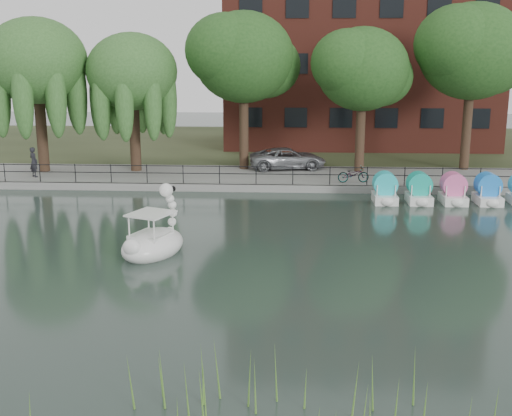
# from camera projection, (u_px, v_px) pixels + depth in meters

# --- Properties ---
(ground_plane) EXTENTS (120.00, 120.00, 0.00)m
(ground_plane) POSITION_uv_depth(u_px,v_px,m) (235.00, 271.00, 22.19)
(ground_plane) COLOR #313E39
(promenade) EXTENTS (40.00, 6.00, 0.40)m
(promenade) POSITION_uv_depth(u_px,v_px,m) (259.00, 178.00, 37.66)
(promenade) COLOR gray
(promenade) RESTS_ON ground_plane
(kerb) EXTENTS (40.00, 0.25, 0.40)m
(kerb) POSITION_uv_depth(u_px,v_px,m) (256.00, 188.00, 34.80)
(kerb) COLOR gray
(kerb) RESTS_ON ground_plane
(land_strip) EXTENTS (60.00, 22.00, 0.36)m
(land_strip) POSITION_uv_depth(u_px,v_px,m) (267.00, 145.00, 51.25)
(land_strip) COLOR #47512D
(land_strip) RESTS_ON ground_plane
(railing) EXTENTS (32.00, 0.05, 1.00)m
(railing) POSITION_uv_depth(u_px,v_px,m) (256.00, 170.00, 34.77)
(railing) COLOR black
(railing) RESTS_ON promenade
(apartment_building) EXTENTS (20.00, 10.07, 18.00)m
(apartment_building) POSITION_uv_depth(u_px,v_px,m) (360.00, 25.00, 48.68)
(apartment_building) COLOR #4C1E16
(apartment_building) RESTS_ON land_strip
(willow_left) EXTENTS (5.88, 5.88, 9.01)m
(willow_left) POSITION_uv_depth(u_px,v_px,m) (36.00, 61.00, 37.26)
(willow_left) COLOR #473323
(willow_left) RESTS_ON promenade
(willow_mid) EXTENTS (5.32, 5.32, 8.15)m
(willow_mid) POSITION_uv_depth(u_px,v_px,m) (132.00, 72.00, 37.60)
(willow_mid) COLOR #473323
(willow_mid) RESTS_ON promenade
(broadleaf_center) EXTENTS (6.00, 6.00, 9.25)m
(broadleaf_center) POSITION_uv_depth(u_px,v_px,m) (244.00, 58.00, 38.03)
(broadleaf_center) COLOR #473323
(broadleaf_center) RESTS_ON promenade
(broadleaf_right) EXTENTS (5.40, 5.40, 8.32)m
(broadleaf_right) POSITION_uv_depth(u_px,v_px,m) (363.00, 70.00, 37.34)
(broadleaf_right) COLOR #473323
(broadleaf_right) RESTS_ON promenade
(broadleaf_far) EXTENTS (6.30, 6.30, 9.71)m
(broadleaf_far) POSITION_uv_depth(u_px,v_px,m) (473.00, 52.00, 37.73)
(broadleaf_far) COLOR #473323
(broadleaf_far) RESTS_ON promenade
(minivan) EXTENTS (3.37, 5.69, 1.49)m
(minivan) POSITION_uv_depth(u_px,v_px,m) (288.00, 157.00, 39.28)
(minivan) COLOR gray
(minivan) RESTS_ON promenade
(bicycle) EXTENTS (0.80, 1.78, 1.00)m
(bicycle) POSITION_uv_depth(u_px,v_px,m) (353.00, 173.00, 35.24)
(bicycle) COLOR gray
(bicycle) RESTS_ON promenade
(pedestrian) EXTENTS (0.86, 0.83, 1.98)m
(pedestrian) POSITION_uv_depth(u_px,v_px,m) (34.00, 160.00, 36.70)
(pedestrian) COLOR black
(pedestrian) RESTS_ON promenade
(swan_boat) EXTENTS (2.90, 3.49, 2.53)m
(swan_boat) POSITION_uv_depth(u_px,v_px,m) (154.00, 239.00, 24.03)
(swan_boat) COLOR white
(swan_boat) RESTS_ON ground_plane
(pedal_boat_row) EXTENTS (7.95, 1.70, 1.40)m
(pedal_boat_row) POSITION_uv_depth(u_px,v_px,m) (453.00, 191.00, 32.12)
(pedal_boat_row) COLOR white
(pedal_boat_row) RESTS_ON ground_plane
(reed_bank) EXTENTS (24.00, 2.40, 1.20)m
(reed_bank) POSITION_uv_depth(u_px,v_px,m) (295.00, 404.00, 12.72)
(reed_bank) COLOR #669938
(reed_bank) RESTS_ON ground_plane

